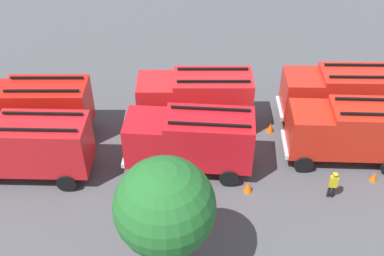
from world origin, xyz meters
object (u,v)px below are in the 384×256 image
(fire_truck_3, at_px, (352,130))
(traffic_cone_1, at_px, (374,176))
(fire_truck_4, at_px, (190,139))
(tree_1, at_px, (165,208))
(firefighter_1, at_px, (333,184))
(fire_truck_0, at_px, (340,93))
(fire_truck_5, at_px, (26,145))
(fire_truck_1, at_px, (195,98))
(traffic_cone_0, at_px, (248,187))
(traffic_cone_2, at_px, (270,127))
(tree_0, at_px, (173,218))
(fire_truck_2, at_px, (32,107))

(fire_truck_3, relative_size, traffic_cone_1, 12.57)
(fire_truck_4, xyz_separation_m, tree_1, (1.55, 6.84, 2.26))
(firefighter_1, bearing_deg, fire_truck_3, 161.52)
(fire_truck_0, distance_m, fire_truck_5, 18.98)
(fire_truck_1, bearing_deg, traffic_cone_0, 115.83)
(tree_1, xyz_separation_m, traffic_cone_2, (-6.86, -9.75, -4.07))
(fire_truck_1, bearing_deg, fire_truck_4, 85.42)
(fire_truck_1, distance_m, fire_truck_5, 10.28)
(fire_truck_3, bearing_deg, tree_1, 39.67)
(traffic_cone_1, bearing_deg, fire_truck_5, -6.06)
(traffic_cone_0, relative_size, traffic_cone_2, 1.03)
(firefighter_1, xyz_separation_m, tree_0, (8.59, 3.67, 2.40))
(fire_truck_5, xyz_separation_m, tree_1, (-7.40, 7.05, 2.26))
(fire_truck_0, relative_size, traffic_cone_0, 10.57)
(fire_truck_3, height_order, fire_truck_4, same)
(traffic_cone_0, relative_size, traffic_cone_1, 1.18)
(fire_truck_2, xyz_separation_m, fire_truck_5, (-0.33, 3.52, 0.00))
(fire_truck_3, distance_m, traffic_cone_1, 2.86)
(traffic_cone_0, bearing_deg, tree_0, 46.23)
(tree_1, bearing_deg, firefighter_1, -155.87)
(fire_truck_2, relative_size, fire_truck_4, 0.98)
(tree_0, relative_size, traffic_cone_0, 7.12)
(tree_0, xyz_separation_m, traffic_cone_2, (-6.52, -9.41, -3.02))
(fire_truck_0, bearing_deg, fire_truck_5, 16.13)
(fire_truck_5, bearing_deg, fire_truck_1, -152.69)
(tree_1, bearing_deg, traffic_cone_1, -156.86)
(firefighter_1, distance_m, traffic_cone_1, 3.06)
(fire_truck_0, relative_size, fire_truck_2, 1.00)
(tree_1, bearing_deg, tree_0, -135.40)
(tree_1, height_order, traffic_cone_2, tree_1)
(fire_truck_4, bearing_deg, fire_truck_3, -170.45)
(tree_1, relative_size, traffic_cone_2, 9.69)
(fire_truck_3, xyz_separation_m, firefighter_1, (1.80, 2.95, -1.20))
(fire_truck_2, distance_m, tree_0, 13.09)
(fire_truck_2, height_order, fire_truck_3, same)
(fire_truck_0, distance_m, traffic_cone_1, 5.87)
(traffic_cone_1, height_order, traffic_cone_2, traffic_cone_2)
(fire_truck_0, relative_size, fire_truck_4, 0.99)
(fire_truck_2, bearing_deg, fire_truck_1, -174.43)
(fire_truck_4, relative_size, fire_truck_5, 1.01)
(fire_truck_5, relative_size, traffic_cone_2, 10.96)
(firefighter_1, bearing_deg, tree_0, -53.90)
(fire_truck_4, bearing_deg, traffic_cone_2, -142.41)
(fire_truck_1, xyz_separation_m, fire_truck_5, (9.58, 3.74, 0.00))
(fire_truck_0, relative_size, firefighter_1, 4.33)
(fire_truck_0, bearing_deg, fire_truck_4, 26.47)
(fire_truck_1, height_order, fire_truck_3, same)
(fire_truck_1, xyz_separation_m, fire_truck_4, (0.62, 3.95, 0.00))
(fire_truck_0, xyz_separation_m, fire_truck_2, (18.98, -0.01, 0.00))
(fire_truck_1, xyz_separation_m, traffic_cone_2, (-4.68, 1.04, -1.81))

